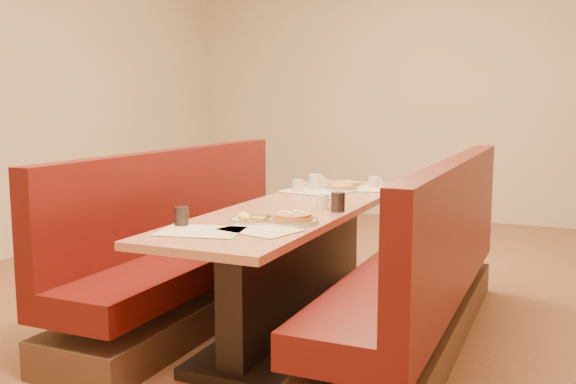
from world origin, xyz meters
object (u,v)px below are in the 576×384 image
at_px(soda_tumbler_near, 181,217).
at_px(soda_tumbler_mid, 338,202).
at_px(coffee_mug_c, 374,182).
at_px(coffee_mug_d, 316,181).
at_px(coffee_mug_a, 323,201).
at_px(coffee_mug_b, 298,185).
at_px(booth_right, 422,283).
at_px(booth_left, 195,257).
at_px(pancake_plate, 293,219).
at_px(eggs_plate, 252,219).
at_px(diner_table, 300,267).

height_order(soda_tumbler_near, soda_tumbler_mid, soda_tumbler_mid).
bearing_deg(coffee_mug_c, soda_tumbler_mid, -71.72).
bearing_deg(coffee_mug_d, coffee_mug_a, -62.26).
height_order(coffee_mug_d, soda_tumbler_mid, soda_tumbler_mid).
relative_size(coffee_mug_a, coffee_mug_b, 1.04).
bearing_deg(soda_tumbler_mid, booth_right, 15.82).
xyz_separation_m(booth_left, soda_tumbler_mid, (1.01, -0.13, 0.44)).
bearing_deg(coffee_mug_a, booth_right, 21.22).
distance_m(coffee_mug_a, soda_tumbler_mid, 0.12).
height_order(pancake_plate, soda_tumbler_near, soda_tumbler_near).
relative_size(eggs_plate, soda_tumbler_near, 2.55).
relative_size(eggs_plate, coffee_mug_d, 1.82).
relative_size(pancake_plate, coffee_mug_a, 2.41).
distance_m(soda_tumbler_near, soda_tumbler_mid, 0.90).
distance_m(diner_table, coffee_mug_b, 0.71).
xyz_separation_m(booth_right, soda_tumbler_mid, (-0.45, -0.13, 0.44)).
relative_size(pancake_plate, coffee_mug_d, 1.98).
relative_size(pancake_plate, eggs_plate, 1.09).
bearing_deg(soda_tumbler_mid, eggs_plate, -122.41).
height_order(diner_table, pancake_plate, pancake_plate).
bearing_deg(coffee_mug_b, soda_tumbler_near, -102.29).
distance_m(booth_right, coffee_mug_a, 0.71).
distance_m(eggs_plate, coffee_mug_c, 1.54).
xyz_separation_m(eggs_plate, soda_tumbler_near, (-0.26, -0.24, 0.03)).
bearing_deg(soda_tumbler_near, coffee_mug_c, 75.51).
height_order(pancake_plate, coffee_mug_b, coffee_mug_b).
bearing_deg(eggs_plate, soda_tumbler_near, -137.75).
xyz_separation_m(diner_table, eggs_plate, (-0.02, -0.60, 0.39)).
bearing_deg(coffee_mug_a, coffee_mug_c, 102.64).
height_order(booth_left, soda_tumbler_mid, booth_left).
bearing_deg(coffee_mug_b, pancake_plate, -78.81).
height_order(eggs_plate, coffee_mug_a, coffee_mug_a).
xyz_separation_m(coffee_mug_a, soda_tumbler_near, (-0.45, -0.75, 0.00)).
bearing_deg(eggs_plate, booth_left, 140.26).
bearing_deg(booth_left, booth_right, 0.00).
distance_m(booth_left, coffee_mug_a, 1.01).
relative_size(diner_table, eggs_plate, 10.17).
xyz_separation_m(pancake_plate, soda_tumbler_mid, (0.09, 0.42, 0.03)).
height_order(booth_left, coffee_mug_c, booth_left).
height_order(coffee_mug_d, soda_tumbler_near, coffee_mug_d).
bearing_deg(coffee_mug_c, coffee_mug_a, -77.41).
xyz_separation_m(booth_right, coffee_mug_d, (-0.91, 0.70, 0.44)).
bearing_deg(booth_left, coffee_mug_b, 46.57).
bearing_deg(eggs_plate, diner_table, 88.42).
distance_m(pancake_plate, soda_tumbler_mid, 0.43).
bearing_deg(pancake_plate, coffee_mug_b, 111.63).
height_order(diner_table, soda_tumbler_near, soda_tumbler_near).
height_order(diner_table, coffee_mug_b, coffee_mug_b).
bearing_deg(soda_tumbler_near, booth_left, 118.55).
xyz_separation_m(booth_right, soda_tumbler_near, (-1.01, -0.83, 0.44)).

